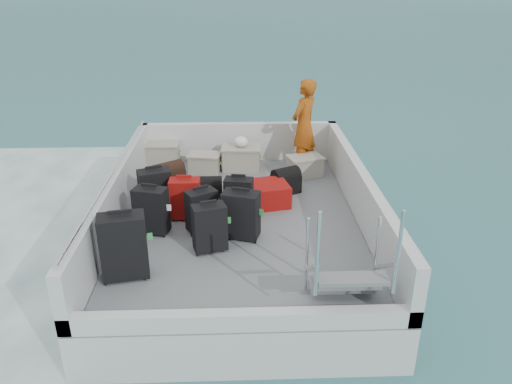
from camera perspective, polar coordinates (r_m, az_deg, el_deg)
ground at (r=7.52m, az=-1.80°, el=-7.14°), size 160.00×160.00×0.00m
ferry_hull at (r=7.37m, az=-1.83°, el=-5.15°), size 3.60×5.00×0.60m
deck at (r=7.22m, az=-1.86°, el=-3.01°), size 3.30×4.70×0.02m
deck_fittings at (r=6.77m, az=1.05°, el=-1.33°), size 3.60×5.00×0.90m
suitcase_0 at (r=5.89m, az=-14.87°, el=-6.12°), size 0.57×0.39×0.80m
suitcase_1 at (r=6.82m, az=-11.87°, el=-2.13°), size 0.49×0.36×0.65m
suitcase_2 at (r=7.39m, az=-11.42°, el=0.06°), size 0.52×0.41×0.66m
suitcase_3 at (r=6.28m, az=-5.32°, el=-4.17°), size 0.46×0.35×0.63m
suitcase_4 at (r=6.77m, az=-6.22°, el=-2.18°), size 0.47×0.40×0.59m
suitcase_5 at (r=7.15m, az=-8.08°, el=-0.80°), size 0.43×0.26×0.59m
suitcase_6 at (r=6.56m, az=-1.73°, el=-2.69°), size 0.53×0.40×0.65m
suitcase_7 at (r=7.17m, az=-1.99°, el=-0.59°), size 0.44×0.30×0.57m
suitcase_8 at (r=7.53m, az=0.42°, el=-0.30°), size 0.95×0.72×0.34m
duffel_0 at (r=8.31m, az=-9.94°, el=1.70°), size 0.57×0.53×0.32m
duffel_1 at (r=7.65m, az=-5.39°, el=-0.05°), size 0.41×0.31×0.32m
duffel_2 at (r=7.97m, az=3.41°, el=1.04°), size 0.51×0.46×0.32m
crate_0 at (r=9.27m, az=-10.80°, el=4.25°), size 0.65×0.45×0.39m
crate_1 at (r=8.81m, az=-5.88°, el=3.23°), size 0.57×0.44×0.31m
crate_2 at (r=8.90m, az=-1.69°, el=3.85°), size 0.68×0.49×0.39m
crate_3 at (r=8.63m, az=5.59°, el=2.85°), size 0.63×0.52×0.33m
yellow_bag at (r=9.26m, az=5.63°, el=4.00°), size 0.28×0.26×0.22m
white_bag at (r=8.81m, az=-1.71°, el=5.59°), size 0.24×0.24×0.18m
passenger at (r=8.74m, az=5.50°, el=7.57°), size 0.67×0.70×1.61m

